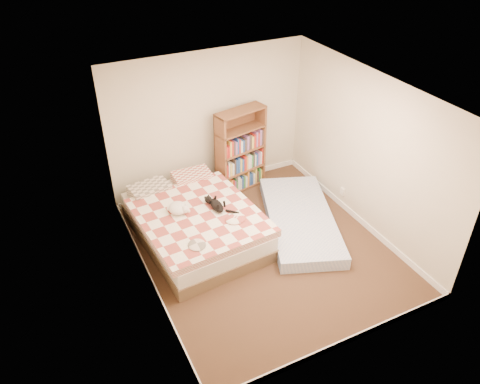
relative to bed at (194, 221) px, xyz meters
name	(u,v)px	position (x,y,z in m)	size (l,w,h in m)	color
room	(265,182)	(0.81, -0.76, 0.92)	(3.51, 4.01, 2.51)	#3F291B
bed	(194,221)	(0.00, 0.00, 0.00)	(1.82, 2.40, 0.61)	brown
bookshelf	(240,160)	(1.27, 0.98, 0.28)	(0.97, 0.49, 1.52)	brown
floor_mattress	(300,219)	(1.64, -0.49, -0.18)	(1.01, 2.25, 0.20)	#7D99D1
black_cat	(216,204)	(0.31, -0.17, 0.33)	(0.27, 0.62, 0.14)	black
white_dog	(179,208)	(-0.24, -0.03, 0.35)	(0.31, 0.33, 0.15)	white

